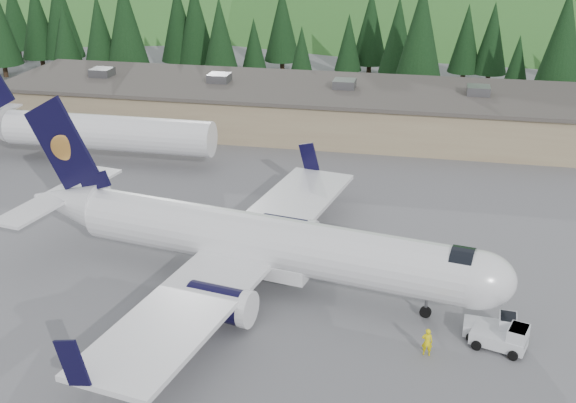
% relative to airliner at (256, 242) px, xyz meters
% --- Properties ---
extents(ground, '(600.00, 600.00, 0.00)m').
position_rel_airliner_xyz_m(ground, '(1.05, -0.19, -3.22)').
color(ground, '#57575C').
extents(airliner, '(36.37, 34.32, 12.10)m').
position_rel_airliner_xyz_m(airliner, '(0.00, 0.00, 0.00)').
color(airliner, white).
rests_on(airliner, ground).
extents(second_airliner, '(27.50, 11.00, 10.05)m').
position_rel_airliner_xyz_m(second_airliner, '(-23.88, 21.81, 0.10)').
color(second_airliner, white).
rests_on(second_airliner, ground).
extents(baggage_tug_a, '(3.21, 2.07, 1.66)m').
position_rel_airliner_xyz_m(baggage_tug_a, '(16.03, -3.71, -2.48)').
color(baggage_tug_a, silver).
rests_on(baggage_tug_a, ground).
extents(baggage_tug_b, '(3.59, 2.71, 1.73)m').
position_rel_airliner_xyz_m(baggage_tug_b, '(16.54, -4.88, -2.45)').
color(baggage_tug_b, silver).
rests_on(baggage_tug_b, ground).
extents(terminal_building, '(71.00, 17.00, 6.10)m').
position_rel_airliner_xyz_m(terminal_building, '(-3.96, 37.81, -0.60)').
color(terminal_building, '#8D795A').
rests_on(terminal_building, ground).
extents(ramp_worker, '(0.66, 0.44, 1.79)m').
position_rel_airliner_xyz_m(ramp_worker, '(12.01, -6.42, -2.33)').
color(ramp_worker, yellow).
rests_on(ramp_worker, ground).
extents(tree_line, '(112.45, 19.14, 14.41)m').
position_rel_airliner_xyz_m(tree_line, '(-10.81, 60.51, 4.40)').
color(tree_line, black).
rests_on(tree_line, ground).
extents(hills, '(614.00, 330.00, 300.00)m').
position_rel_airliner_xyz_m(hills, '(54.38, 207.19, -86.02)').
color(hills, '#1F5E1C').
rests_on(hills, ground).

